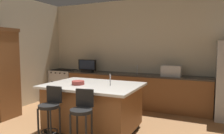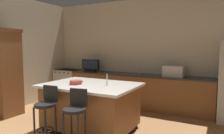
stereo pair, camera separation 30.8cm
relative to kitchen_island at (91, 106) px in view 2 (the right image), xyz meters
The scene contains 14 objects.
wall_back 2.53m from the kitchen_island, 83.93° to the left, with size 6.21×0.12×2.97m, color beige.
wall_left 2.85m from the kitchen_island, behind, with size 0.12×4.61×2.97m, color beige.
counter_back 1.93m from the kitchen_island, 83.83° to the left, with size 3.95×0.62×0.90m.
kitchen_island is the anchor object (origin of this frame).
range_oven 2.89m from the kitchen_island, 138.36° to the left, with size 0.77×0.63×0.92m.
cabinet_tower 2.39m from the kitchen_island, behind, with size 0.62×0.62×2.06m.
microwave 2.33m from the kitchen_island, 58.39° to the left, with size 0.48×0.36×0.27m, color #B7BABF.
tv_monitor 2.34m from the kitchen_island, 124.03° to the left, with size 0.59×0.16×0.36m.
sink_faucet_back 2.11m from the kitchen_island, 83.00° to the left, with size 0.02×0.02×0.24m, color #B2B2B7.
sink_faucet_island 0.67m from the kitchen_island, ahead, with size 0.02×0.02×0.22m, color #B2B2B7.
bar_stool_left 0.92m from the kitchen_island, 111.39° to the right, with size 0.34×0.35×0.98m.
bar_stool_right 0.93m from the kitchen_island, 70.72° to the right, with size 0.34×0.36×0.99m.
fruit_bowl 0.56m from the kitchen_island, 146.45° to the right, with size 0.24×0.24×0.07m, color #993833.
tv_remote 0.55m from the kitchen_island, 169.20° to the left, with size 0.04×0.17×0.02m, color black.
Camera 2 is at (2.06, -1.49, 1.64)m, focal length 33.91 mm.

